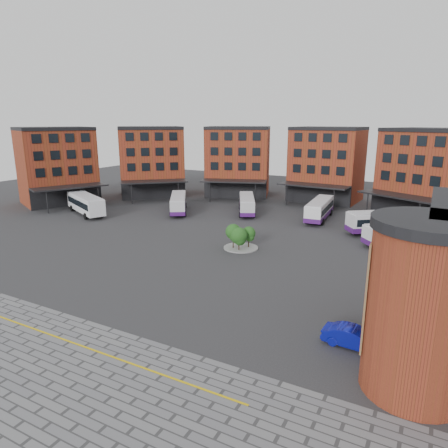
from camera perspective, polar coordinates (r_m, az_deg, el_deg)
The scene contains 11 objects.
ground at distance 42.16m, azimuth -7.22°, elevation -7.49°, with size 160.00×160.00×0.00m, color #28282B.
yellow_line at distance 31.56m, azimuth -19.41°, elevation -16.18°, with size 26.00×0.15×0.02m, color gold.
main_building at distance 75.73m, azimuth 6.52°, elevation 7.99°, with size 94.14×42.48×14.60m.
tree_island at distance 49.98m, azimuth 2.25°, elevation -1.69°, with size 4.40×4.40×3.20m.
bus_a at distance 73.02m, azimuth -19.18°, elevation 2.88°, with size 11.96×7.61×3.38m.
bus_b at distance 71.07m, azimuth -6.54°, elevation 3.02°, with size 7.99×10.51×3.07m.
bus_c at distance 70.06m, azimuth 3.27°, elevation 2.89°, with size 6.92×10.64×3.00m.
bus_d at distance 67.21m, azimuth 13.50°, elevation 2.10°, with size 3.39×11.49×3.20m.
bus_e at distance 61.42m, azimuth 22.37°, elevation 0.30°, with size 11.00×9.21×3.31m.
bus_f at distance 56.47m, azimuth 24.10°, elevation -1.29°, with size 9.39×8.40×2.89m.
blue_car at distance 30.97m, azimuth 18.13°, elevation -15.18°, with size 1.57×4.49×1.48m, color #0B1192.
Camera 1 is at (22.86, -31.75, 15.71)m, focal length 32.00 mm.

